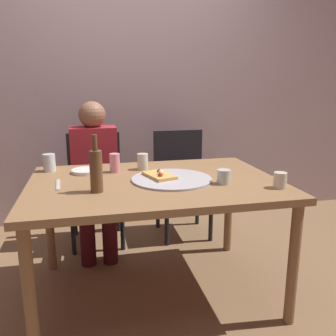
{
  "coord_description": "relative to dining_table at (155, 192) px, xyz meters",
  "views": [
    {
      "loc": [
        -0.37,
        -1.99,
        1.3
      ],
      "look_at": [
        0.1,
        0.08,
        0.79
      ],
      "focal_mm": 37.76,
      "sensor_mm": 36.0,
      "label": 1
    }
  ],
  "objects": [
    {
      "name": "chair_left",
      "position": [
        -0.34,
        0.91,
        -0.16
      ],
      "size": [
        0.44,
        0.44,
        0.9
      ],
      "rotation": [
        0.0,
        0.0,
        3.14
      ],
      "color": "black",
      "rests_on": "ground_plane"
    },
    {
      "name": "chair_right",
      "position": [
        0.41,
        0.91,
        -0.16
      ],
      "size": [
        0.44,
        0.44,
        0.9
      ],
      "rotation": [
        0.0,
        0.0,
        3.14
      ],
      "color": "black",
      "rests_on": "ground_plane"
    },
    {
      "name": "table_knife",
      "position": [
        -0.55,
        0.02,
        0.08
      ],
      "size": [
        0.04,
        0.22,
        0.01
      ],
      "primitive_type": "cube",
      "rotation": [
        0.0,
        0.0,
        1.64
      ],
      "color": "#B7B7BC",
      "rests_on": "dining_table"
    },
    {
      "name": "guest_in_sweater",
      "position": [
        -0.34,
        0.76,
        -0.03
      ],
      "size": [
        0.36,
        0.56,
        1.17
      ],
      "rotation": [
        0.0,
        0.0,
        3.14
      ],
      "color": "maroon",
      "rests_on": "ground_plane"
    },
    {
      "name": "short_glass",
      "position": [
        -0.63,
        0.37,
        0.13
      ],
      "size": [
        0.08,
        0.08,
        0.11
      ],
      "primitive_type": "cylinder",
      "color": "silver",
      "rests_on": "dining_table"
    },
    {
      "name": "plate_stack",
      "position": [
        -0.4,
        0.28,
        0.08
      ],
      "size": [
        0.18,
        0.18,
        0.02
      ],
      "primitive_type": "cylinder",
      "color": "white",
      "rests_on": "dining_table"
    },
    {
      "name": "back_wall",
      "position": [
        0.0,
        1.41,
        0.63
      ],
      "size": [
        6.0,
        0.1,
        2.6
      ],
      "primitive_type": "cube",
      "color": "#B29EA3",
      "rests_on": "ground_plane"
    },
    {
      "name": "soda_can",
      "position": [
        -0.21,
        0.25,
        0.13
      ],
      "size": [
        0.07,
        0.07,
        0.12
      ],
      "primitive_type": "cylinder",
      "color": "pink",
      "rests_on": "dining_table"
    },
    {
      "name": "wine_bottle",
      "position": [
        -0.34,
        -0.16,
        0.19
      ],
      "size": [
        0.07,
        0.07,
        0.31
      ],
      "color": "brown",
      "rests_on": "dining_table"
    },
    {
      "name": "dining_table",
      "position": [
        0.0,
        0.0,
        0.0
      ],
      "size": [
        1.46,
        1.03,
        0.74
      ],
      "color": "olive",
      "rests_on": "ground_plane"
    },
    {
      "name": "pizza_slice_last",
      "position": [
        0.03,
        0.02,
        0.1
      ],
      "size": [
        0.19,
        0.25,
        0.05
      ],
      "color": "tan",
      "rests_on": "pizza_tray"
    },
    {
      "name": "ground_plane",
      "position": [
        0.0,
        0.0,
        -0.67
      ],
      "size": [
        8.0,
        8.0,
        0.0
      ],
      "primitive_type": "plane",
      "color": "brown"
    },
    {
      "name": "tumbler_far",
      "position": [
        -0.03,
        0.28,
        0.13
      ],
      "size": [
        0.07,
        0.07,
        0.11
      ],
      "primitive_type": "cylinder",
      "color": "beige",
      "rests_on": "dining_table"
    },
    {
      "name": "pizza_tray",
      "position": [
        0.1,
        -0.02,
        0.08
      ],
      "size": [
        0.48,
        0.48,
        0.01
      ],
      "primitive_type": "cylinder",
      "color": "#ADADB2",
      "rests_on": "dining_table"
    },
    {
      "name": "wine_glass",
      "position": [
        0.37,
        -0.16,
        0.11
      ],
      "size": [
        0.08,
        0.08,
        0.08
      ],
      "primitive_type": "cylinder",
      "color": "#B7C6BC",
      "rests_on": "dining_table"
    },
    {
      "name": "tumbler_near",
      "position": [
        0.64,
        -0.31,
        0.12
      ],
      "size": [
        0.07,
        0.07,
        0.09
      ],
      "primitive_type": "cylinder",
      "color": "beige",
      "rests_on": "dining_table"
    }
  ]
}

